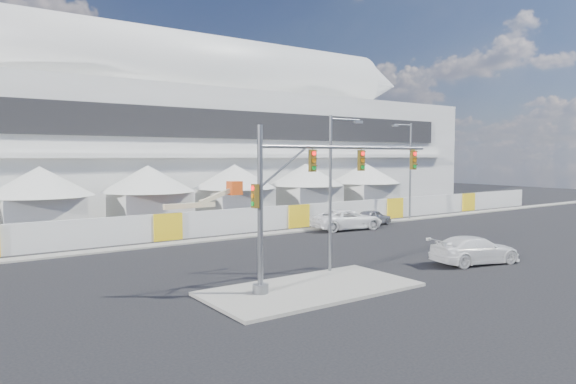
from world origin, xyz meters
TOP-DOWN VIEW (x-y plane):
  - ground at (0.00, 0.00)m, footprint 160.00×160.00m
  - median_island at (-6.00, -3.00)m, footprint 10.00×5.00m
  - far_curb at (20.00, 12.50)m, footprint 80.00×1.20m
  - stadium at (8.71, 41.50)m, footprint 80.00×24.80m
  - tent_row at (0.50, 24.00)m, footprint 53.40×8.40m
  - hoarding_fence at (6.00, 14.50)m, footprint 70.00×0.25m
  - scaffold_tower at (46.00, 36.00)m, footprint 4.40×4.40m
  - sedan_silver at (12.27, 11.70)m, footprint 2.47×4.45m
  - pickup_curb at (8.68, 11.05)m, footprint 3.84×6.57m
  - pickup_near at (5.45, -3.67)m, footprint 3.48×5.86m
  - lot_car_b at (25.25, 17.91)m, footprint 3.63×5.21m
  - traffic_mast at (-6.15, -2.50)m, footprint 10.94×0.72m
  - streetlight_median at (-2.85, -0.80)m, footprint 2.27×0.23m
  - streetlight_curb at (17.87, 12.50)m, footprint 2.79×0.63m
  - boom_lift at (-3.98, 16.28)m, footprint 8.09×1.89m

SIDE VIEW (x-z plane):
  - ground at x=0.00m, z-range 0.00..0.00m
  - far_curb at x=20.00m, z-range 0.00..0.12m
  - median_island at x=-6.00m, z-range 0.00..0.15m
  - sedan_silver at x=12.27m, z-range 0.00..1.43m
  - pickup_near at x=5.45m, z-range 0.00..1.59m
  - lot_car_b at x=25.25m, z-range 0.00..1.65m
  - pickup_curb at x=8.68m, z-range 0.00..1.72m
  - hoarding_fence at x=6.00m, z-range 0.00..2.00m
  - boom_lift at x=-3.98m, z-range -0.95..3.17m
  - tent_row at x=0.50m, z-range 0.45..5.85m
  - traffic_mast at x=-6.15m, z-range 0.62..8.06m
  - streetlight_median at x=-2.85m, z-range 0.76..8.96m
  - streetlight_curb at x=17.87m, z-range 0.76..10.17m
  - scaffold_tower at x=46.00m, z-range 0.00..12.00m
  - stadium at x=8.71m, z-range -1.54..20.44m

